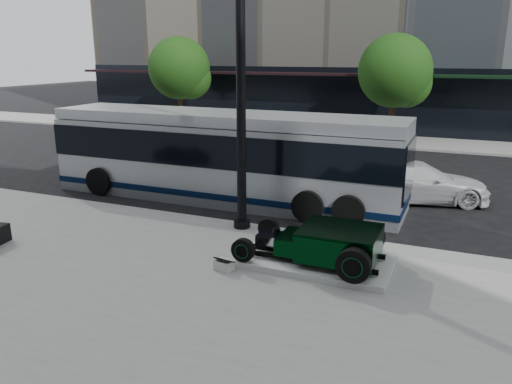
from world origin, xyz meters
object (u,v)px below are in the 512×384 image
at_px(white_sedan, 417,182).
at_px(transit_bus, 224,156).
at_px(hot_rod, 330,243).
at_px(lamppost, 241,87).

bearing_deg(white_sedan, transit_bus, 93.32).
distance_m(hot_rod, white_sedan, 6.76).
distance_m(transit_bus, white_sedan, 6.52).
bearing_deg(transit_bus, white_sedan, 19.84).
relative_size(lamppost, transit_bus, 0.69).
distance_m(hot_rod, lamppost, 4.70).
bearing_deg(hot_rod, white_sedan, 79.63).
xyz_separation_m(hot_rod, white_sedan, (1.22, 6.65, -0.03)).
height_order(hot_rod, lamppost, lamppost).
xyz_separation_m(lamppost, transit_bus, (-1.93, 2.77, -2.47)).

